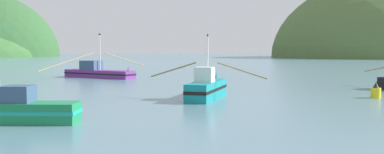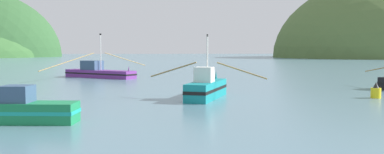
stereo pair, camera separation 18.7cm
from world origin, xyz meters
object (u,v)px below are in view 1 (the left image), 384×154
(fishing_boat_green, at_px, (7,110))
(fishing_boat_teal, at_px, (207,88))
(channel_buoy, at_px, (376,91))
(fishing_boat_purple, at_px, (98,72))

(fishing_boat_green, relative_size, fishing_boat_teal, 0.88)
(fishing_boat_green, bearing_deg, channel_buoy, -154.06)
(fishing_boat_purple, distance_m, fishing_boat_green, 35.85)
(fishing_boat_purple, distance_m, fishing_boat_teal, 28.45)
(fishing_boat_green, height_order, fishing_boat_teal, same)
(fishing_boat_purple, xyz_separation_m, fishing_boat_teal, (12.19, -25.70, 0.08))
(fishing_boat_green, height_order, channel_buoy, fishing_boat_green)
(fishing_boat_purple, relative_size, channel_buoy, 12.52)
(fishing_boat_purple, bearing_deg, fishing_boat_green, -54.14)
(fishing_boat_purple, relative_size, fishing_boat_green, 2.07)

